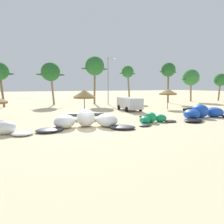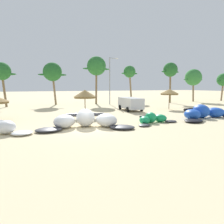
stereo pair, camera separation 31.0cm
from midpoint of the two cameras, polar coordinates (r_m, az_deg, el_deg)
name	(u,v)px [view 1 (the left image)]	position (r m, az deg, el deg)	size (l,w,h in m)	color
ground_plane	(89,129)	(17.02, -7.08, -4.63)	(260.00, 260.00, 0.00)	beige
kite_left	(86,121)	(17.47, -7.75, -2.39)	(8.12, 4.70, 1.52)	#333338
kite_left_of_center	(153,119)	(19.77, 10.85, -1.90)	(4.83, 2.75, 1.01)	#333338
kite_center	(203,113)	(24.41, 23.81, -0.24)	(8.39, 4.12, 1.48)	black
beach_umbrella_middle	(84,94)	(23.60, -8.14, 5.00)	(2.56, 2.56, 3.08)	brown
beach_umbrella_near_palms	(168,92)	(32.23, 15.13, 5.46)	(2.73, 2.73, 3.06)	brown
parked_van	(129,103)	(29.56, 4.50, 2.57)	(2.58, 5.05, 1.84)	silver
palm_left_of_gap	(51,72)	(40.03, -17.03, 10.61)	(5.18, 3.46, 7.86)	#7F6647
palm_center_left	(95,66)	(40.40, -5.07, 12.61)	(5.49, 3.66, 9.20)	brown
palm_center_right	(128,72)	(45.12, 4.22, 10.98)	(3.87, 2.58, 7.90)	#7F6647
palm_right_of_gap	(168,70)	(44.75, 15.30, 11.17)	(4.39, 2.93, 8.35)	brown
palm_right	(191,78)	(50.19, 21.05, 8.97)	(5.53, 3.69, 7.32)	#7F6647
palm_rightmost	(221,80)	(56.14, 27.96, 7.90)	(4.53, 3.02, 6.54)	#7F6647
lamppost_west_center	(109,78)	(39.10, -1.12, 9.42)	(1.84, 0.24, 8.86)	gray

